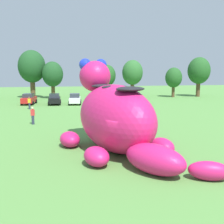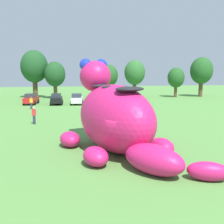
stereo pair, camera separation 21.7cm
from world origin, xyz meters
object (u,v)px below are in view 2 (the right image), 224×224
Objects in this scene: car_black at (57,99)px; spectator_by_cars at (120,116)px; car_red at (31,99)px; car_yellow at (121,98)px; spectator_wandering at (34,116)px; spectator_mid_field at (31,103)px; car_white at (77,99)px; giant_inflatable_creature at (115,117)px; car_silver at (100,98)px.

car_black is 19.05m from spectator_by_cars.
car_red is 1.02× the size of car_yellow.
car_yellow is 2.44× the size of spectator_wandering.
spectator_mid_field is 1.00× the size of spectator_wandering.
car_white is at bearing 72.72° from spectator_wandering.
giant_inflatable_creature is 28.22m from car_red.
car_red reaches higher than spectator_by_cars.
car_red is 1.03× the size of car_black.
spectator_mid_field is at bearing -154.57° from car_silver.
giant_inflatable_creature is 11.81m from spectator_wandering.
car_red is 10.96m from car_silver.
spectator_wandering is (1.62, -11.13, 0.00)m from spectator_mid_field.
spectator_by_cars is (6.57, -17.88, -0.01)m from car_black.
spectator_mid_field is (-3.28, -4.85, -0.01)m from car_black.
car_black and car_white have the same top height.
car_red is at bearing 107.73° from giant_inflatable_creature.
spectator_mid_field is (-6.46, -4.43, -0.01)m from car_white.
car_red is 1.02× the size of car_silver.
car_silver is (6.89, -0.02, 0.00)m from car_black.
giant_inflatable_creature is 26.74m from car_yellow.
spectator_wandering is at bearing 166.97° from spectator_by_cars.
car_black reaches higher than spectator_wandering.
car_silver is 17.87m from spectator_by_cars.
spectator_wandering is at bearing 122.03° from giant_inflatable_creature.
giant_inflatable_creature is 2.58× the size of car_red.
car_white and car_silver have the same top height.
giant_inflatable_creature is 8.40m from spectator_by_cars.
car_red is at bearing 175.05° from car_silver.
spectator_mid_field is at bearing 110.41° from giant_inflatable_creature.
car_red is at bearing 97.97° from spectator_wandering.
spectator_wandering is (-8.22, 1.90, 0.00)m from spectator_by_cars.
car_white reaches higher than spectator_wandering.
spectator_by_cars is (9.84, -13.03, 0.00)m from spectator_mid_field.
giant_inflatable_creature reaches higher than car_red.
car_yellow reaches higher than spectator_by_cars.
giant_inflatable_creature is at bearing -69.59° from spectator_mid_field.
car_red is at bearing 169.36° from car_white.
car_white and car_yellow have the same top height.
giant_inflatable_creature reaches higher than spectator_wandering.
car_white is at bearing -175.57° from car_yellow.
giant_inflatable_creature is at bearing -102.70° from car_yellow.
giant_inflatable_creature reaches higher than spectator_mid_field.
car_red is 2.49× the size of spectator_wandering.
car_yellow reaches higher than spectator_wandering.
spectator_mid_field is (-10.17, -4.84, -0.01)m from car_silver.
spectator_wandering is at bearing -107.28° from car_white.
car_white reaches higher than spectator_by_cars.
spectator_wandering is at bearing -82.03° from car_red.
spectator_by_cars is at bearing -79.03° from car_white.
giant_inflatable_creature is 2.63× the size of car_silver.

